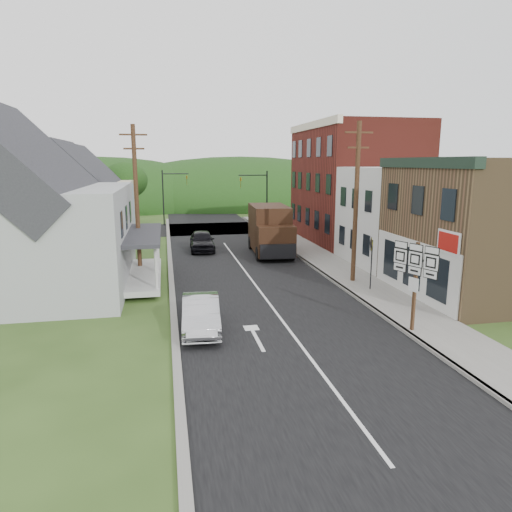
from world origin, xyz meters
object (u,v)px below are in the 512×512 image
dark_sedan (202,241)px  warning_sign (371,256)px  route_sign_cluster (415,274)px  delivery_van (270,230)px  silver_sedan (201,314)px

dark_sedan → warning_sign: (7.88, -13.36, 1.18)m
warning_sign → route_sign_cluster: bearing=-84.1°
dark_sedan → route_sign_cluster: bearing=-68.8°
dark_sedan → warning_sign: bearing=-57.7°
delivery_van → warning_sign: bearing=-71.1°
delivery_van → warning_sign: delivery_van is taller
delivery_van → warning_sign: size_ratio=2.35×
dark_sedan → warning_sign: warning_sign is taller
delivery_van → route_sign_cluster: route_sign_cluster is taller
warning_sign → silver_sedan: bearing=-141.1°
route_sign_cluster → warning_sign: bearing=58.7°
dark_sedan → delivery_van: delivery_van is taller
route_sign_cluster → warning_sign: size_ratio=1.27×
route_sign_cluster → dark_sedan: bearing=87.7°
silver_sedan → warning_sign: bearing=26.8°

